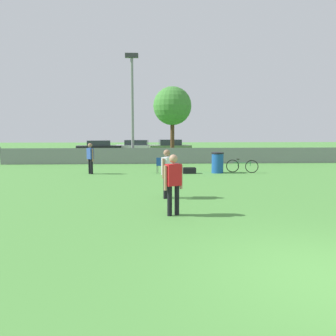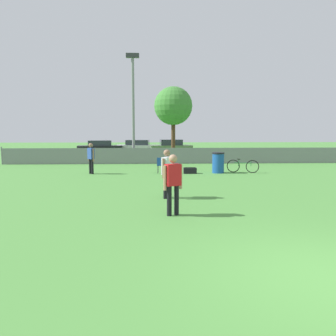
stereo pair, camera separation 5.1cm
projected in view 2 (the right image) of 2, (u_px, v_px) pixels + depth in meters
ground_plane at (330, 279)px, 5.07m from camera, size 120.00×120.00×0.00m
fence_backline at (192, 156)px, 22.87m from camera, size 26.12×0.07×1.21m
light_pole at (133, 98)px, 22.83m from camera, size 0.90×0.36×7.58m
tree_near_pole at (173, 106)px, 25.77m from camera, size 3.02×3.02×5.75m
player_thrower_red at (173, 180)px, 8.80m from camera, size 0.52×0.38×1.66m
player_receiver_white at (167, 170)px, 11.08m from camera, size 0.40×0.50×1.66m
spectator_in_blue at (91, 156)px, 17.34m from camera, size 0.42×0.44×1.64m
folding_chair_sideline at (162, 164)px, 17.67m from camera, size 0.54×0.54×0.86m
bicycle_sideline at (243, 166)px, 17.90m from camera, size 1.66×0.65×0.76m
trash_bin at (218, 163)px, 17.80m from camera, size 0.67×0.67×1.12m
gear_bag_sideline at (190, 171)px, 17.60m from camera, size 0.69×0.38×0.33m
parked_car_dark at (100, 148)px, 31.49m from camera, size 4.39×2.35×1.37m
parked_car_silver at (138, 147)px, 32.45m from camera, size 4.36×2.17×1.38m
parked_car_olive at (171, 147)px, 31.46m from camera, size 4.07×2.09×1.45m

